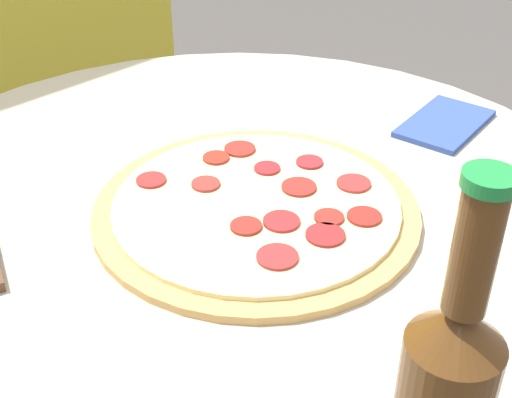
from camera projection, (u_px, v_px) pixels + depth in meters
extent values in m
cylinder|color=#B2A893|center=(230.00, 214.00, 0.85)|extent=(0.97, 0.97, 0.02)
cylinder|color=tan|center=(256.00, 210.00, 0.83)|extent=(0.38, 0.38, 0.01)
cylinder|color=beige|center=(256.00, 204.00, 0.82)|extent=(0.33, 0.33, 0.01)
cylinder|color=#A42227|center=(267.00, 168.00, 0.88)|extent=(0.03, 0.03, 0.00)
cylinder|color=maroon|center=(310.00, 162.00, 0.89)|extent=(0.03, 0.03, 0.00)
cylinder|color=maroon|center=(246.00, 226.00, 0.78)|extent=(0.04, 0.04, 0.00)
cylinder|color=maroon|center=(364.00, 217.00, 0.79)|extent=(0.04, 0.04, 0.00)
cylinder|color=maroon|center=(216.00, 158.00, 0.90)|extent=(0.03, 0.03, 0.00)
cylinder|color=maroon|center=(206.00, 184.00, 0.85)|extent=(0.03, 0.03, 0.00)
cylinder|color=maroon|center=(299.00, 187.00, 0.84)|extent=(0.04, 0.04, 0.00)
cylinder|color=#A12929|center=(277.00, 257.00, 0.73)|extent=(0.04, 0.04, 0.00)
cylinder|color=#A82720|center=(240.00, 149.00, 0.92)|extent=(0.04, 0.04, 0.00)
cylinder|color=#A72526|center=(279.00, 223.00, 0.78)|extent=(0.04, 0.04, 0.00)
cylinder|color=#A52B2A|center=(354.00, 183.00, 0.85)|extent=(0.04, 0.04, 0.00)
cylinder|color=maroon|center=(325.00, 235.00, 0.76)|extent=(0.04, 0.04, 0.00)
cylinder|color=maroon|center=(329.00, 217.00, 0.79)|extent=(0.03, 0.03, 0.00)
cylinder|color=#AA2726|center=(151.00, 180.00, 0.86)|extent=(0.04, 0.04, 0.00)
cone|color=#563314|center=(459.00, 326.00, 0.41)|extent=(0.06, 0.06, 0.03)
cylinder|color=#563314|center=(475.00, 251.00, 0.38)|extent=(0.03, 0.03, 0.08)
cylinder|color=#1E8438|center=(490.00, 180.00, 0.35)|extent=(0.03, 0.03, 0.01)
cube|color=#334C99|center=(445.00, 123.00, 1.01)|extent=(0.16, 0.11, 0.01)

